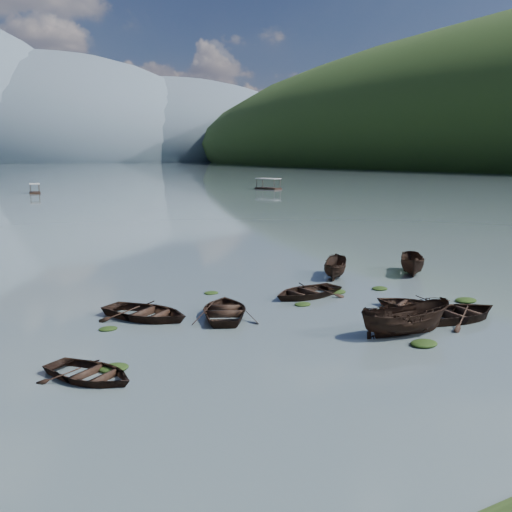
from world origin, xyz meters
TOP-DOWN VIEW (x-y plane):
  - ground_plane at (0.00, 0.00)m, footprint 2400.00×2400.00m
  - haze_mtn_c at (140.00, 900.00)m, footprint 520.00×520.00m
  - haze_mtn_d at (320.00, 900.00)m, footprint 520.00×520.00m
  - rowboat_0 at (-12.82, 1.83)m, footprint 4.43×4.81m
  - rowboat_1 at (-4.62, 7.01)m, footprint 5.22×5.85m
  - rowboat_2 at (1.26, 0.04)m, footprint 4.84×2.52m
  - rowboat_3 at (4.83, 3.14)m, footprint 4.57×5.16m
  - rowboat_4 at (5.40, 0.67)m, footprint 5.40×4.05m
  - rowboat_5 at (11.68, 10.22)m, footprint 4.10×4.34m
  - rowboat_6 at (-8.38, 8.57)m, footprint 5.61×6.02m
  - rowboat_7 at (1.41, 8.40)m, footprint 5.06×3.95m
  - rowboat_8 at (6.25, 12.07)m, footprint 3.74×3.89m
  - weed_clump_0 at (-11.78, 2.30)m, footprint 1.17×0.96m
  - weed_clump_1 at (0.10, 6.82)m, footprint 0.97×0.77m
  - weed_clump_2 at (0.93, -1.49)m, footprint 1.28×1.03m
  - weed_clump_3 at (6.43, 7.65)m, footprint 1.03×0.87m
  - weed_clump_4 at (8.69, 2.92)m, footprint 1.32×1.05m
  - weed_clump_5 at (-10.60, 7.60)m, footprint 0.91×0.73m
  - weed_clump_6 at (-3.22, 11.81)m, footprint 0.89×0.74m
  - weed_clump_7 at (3.48, 8.19)m, footprint 1.21×0.97m
  - pontoon_centre at (1.80, 115.82)m, footprint 2.88×5.62m
  - pontoon_right at (55.09, 104.30)m, footprint 4.71×7.27m

SIDE VIEW (x-z plane):
  - ground_plane at x=0.00m, z-range 0.00..0.00m
  - haze_mtn_c at x=140.00m, z-range -130.00..130.00m
  - haze_mtn_d at x=320.00m, z-range -110.00..110.00m
  - rowboat_0 at x=-12.82m, z-range -0.41..0.41m
  - rowboat_1 at x=-4.62m, z-range -0.50..0.50m
  - rowboat_2 at x=1.26m, z-range -0.89..0.89m
  - rowboat_3 at x=4.83m, z-range -0.44..0.44m
  - rowboat_4 at x=5.40m, z-range -0.53..0.53m
  - rowboat_5 at x=11.68m, z-range -0.84..0.84m
  - rowboat_6 at x=-8.38m, z-range -0.51..0.51m
  - rowboat_7 at x=1.41m, z-range -0.48..0.48m
  - rowboat_8 at x=6.25m, z-range -0.76..0.76m
  - weed_clump_0 at x=-11.78m, z-range -0.13..0.13m
  - weed_clump_1 at x=0.10m, z-range -0.11..0.11m
  - weed_clump_2 at x=0.93m, z-range -0.14..0.14m
  - weed_clump_3 at x=6.43m, z-range -0.11..0.11m
  - weed_clump_4 at x=8.69m, z-range -0.14..0.14m
  - weed_clump_5 at x=-10.60m, z-range -0.10..0.10m
  - weed_clump_6 at x=-3.22m, z-range -0.09..0.09m
  - weed_clump_7 at x=3.48m, z-range -0.13..0.13m
  - pontoon_centre at x=1.80m, z-range -1.03..1.03m
  - pontoon_right at x=55.09m, z-range -1.29..1.29m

